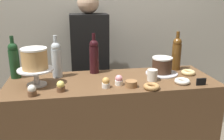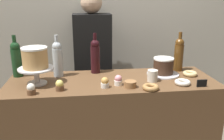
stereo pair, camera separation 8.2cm
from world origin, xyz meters
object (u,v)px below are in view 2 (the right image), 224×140
(chocolate_round_cake, at_px, (163,66))
(cupcake_vanilla, at_px, (31,89))
(cupcake_lemon, at_px, (60,86))
(price_sign_chalkboard, at_px, (202,83))
(barista_figure, at_px, (93,71))
(white_layer_cake, at_px, (35,58))
(cookie_stack, at_px, (130,84))
(wine_bottle_dark_red, at_px, (95,55))
(donut_glazed, at_px, (190,74))
(cake_stand_pedestal, at_px, (36,73))
(wine_bottle_amber, at_px, (179,54))
(cupcake_caramel, at_px, (105,83))
(donut_sugar, at_px, (183,82))
(wine_bottle_green, at_px, (16,58))
(donut_maple, at_px, (151,87))
(wine_bottle_clear, at_px, (58,58))
(cupcake_strawberry, at_px, (118,80))
(coffee_cup_ceramic, at_px, (153,76))

(chocolate_round_cake, relative_size, cupcake_vanilla, 2.14)
(cupcake_vanilla, bearing_deg, chocolate_round_cake, 16.56)
(cupcake_lemon, bearing_deg, price_sign_chalkboard, -3.09)
(cupcake_vanilla, distance_m, barista_figure, 0.96)
(white_layer_cake, height_order, cookie_stack, white_layer_cake)
(wine_bottle_dark_red, distance_m, donut_glazed, 0.77)
(cake_stand_pedestal, height_order, wine_bottle_amber, wine_bottle_amber)
(cupcake_caramel, relative_size, cookie_stack, 0.88)
(wine_bottle_dark_red, height_order, donut_sugar, wine_bottle_dark_red)
(wine_bottle_amber, distance_m, cookie_stack, 0.59)
(wine_bottle_amber, bearing_deg, cake_stand_pedestal, -170.30)
(wine_bottle_green, bearing_deg, chocolate_round_cake, -5.05)
(cupcake_caramel, relative_size, donut_maple, 0.66)
(barista_figure, bearing_deg, cupcake_vanilla, -117.44)
(wine_bottle_clear, distance_m, cookie_stack, 0.61)
(cupcake_strawberry, bearing_deg, donut_glazed, 13.10)
(cupcake_vanilla, distance_m, coffee_cup_ceramic, 0.86)
(wine_bottle_dark_red, distance_m, price_sign_chalkboard, 0.84)
(white_layer_cake, relative_size, donut_glazed, 1.60)
(wine_bottle_dark_red, bearing_deg, donut_maple, -50.50)
(cookie_stack, height_order, barista_figure, barista_figure)
(donut_maple, relative_size, price_sign_chalkboard, 1.60)
(cupcake_lemon, height_order, coffee_cup_ceramic, coffee_cup_ceramic)
(donut_sugar, relative_size, barista_figure, 0.07)
(wine_bottle_dark_red, xyz_separation_m, cupcake_vanilla, (-0.44, -0.41, -0.11))
(wine_bottle_clear, height_order, cupcake_caramel, wine_bottle_clear)
(cupcake_lemon, bearing_deg, cupcake_vanilla, -165.41)
(donut_sugar, bearing_deg, cupcake_caramel, 178.94)
(cupcake_lemon, bearing_deg, donut_maple, -5.47)
(cupcake_caramel, bearing_deg, white_layer_cake, 164.91)
(wine_bottle_dark_red, xyz_separation_m, coffee_cup_ceramic, (0.41, -0.26, -0.10))
(cake_stand_pedestal, height_order, cupcake_caramel, cake_stand_pedestal)
(cupcake_caramel, xyz_separation_m, donut_maple, (0.30, -0.08, -0.02))
(chocolate_round_cake, distance_m, cupcake_caramel, 0.54)
(wine_bottle_green, bearing_deg, barista_figure, 36.41)
(cupcake_strawberry, distance_m, donut_glazed, 0.61)
(cake_stand_pedestal, height_order, cupcake_lemon, cake_stand_pedestal)
(cupcake_caramel, bearing_deg, coffee_cup_ceramic, 13.27)
(cupcake_strawberry, height_order, price_sign_chalkboard, cupcake_strawberry)
(wine_bottle_amber, bearing_deg, barista_figure, 146.92)
(donut_maple, bearing_deg, donut_glazed, 32.77)
(donut_glazed, bearing_deg, price_sign_chalkboard, -95.65)
(wine_bottle_amber, bearing_deg, donut_sugar, -105.63)
(white_layer_cake, height_order, price_sign_chalkboard, white_layer_cake)
(wine_bottle_clear, xyz_separation_m, cupcake_strawberry, (0.44, -0.25, -0.11))
(donut_glazed, distance_m, donut_sugar, 0.23)
(cupcake_vanilla, relative_size, coffee_cup_ceramic, 0.87)
(wine_bottle_clear, xyz_separation_m, barista_figure, (0.29, 0.48, -0.26))
(wine_bottle_dark_red, height_order, barista_figure, barista_figure)
(chocolate_round_cake, relative_size, cookie_stack, 1.90)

